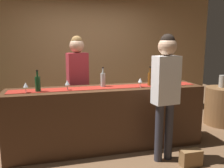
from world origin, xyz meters
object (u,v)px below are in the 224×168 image
wine_glass_near_customer (140,80)px  wine_bottle_green (38,84)px  wine_bottle_amber (150,79)px  bartender (78,75)px  vase_on_side_table (222,81)px  round_side_table (223,106)px  handbag (191,158)px  wine_bottle_clear (103,79)px  wine_glass_mid_counter (67,83)px  customer_sipping (166,84)px  wine_glass_far_end (26,85)px

wine_glass_near_customer → wine_bottle_green: bearing=177.9°
wine_bottle_amber → bartender: bartender is taller
wine_glass_near_customer → vase_on_side_table: wine_glass_near_customer is taller
wine_bottle_amber → round_side_table: wine_bottle_amber is taller
vase_on_side_table → round_side_table: bearing=-77.4°
handbag → vase_on_side_table: bearing=41.5°
wine_bottle_clear → round_side_table: 2.65m
wine_bottle_amber → wine_glass_mid_counter: size_ratio=2.10×
wine_glass_mid_counter → customer_sipping: (1.25, -0.53, 0.02)m
wine_glass_near_customer → round_side_table: size_ratio=0.19×
wine_glass_far_end → round_side_table: (3.63, 0.56, -0.69)m
wine_bottle_amber → round_side_table: size_ratio=0.41×
wine_bottle_amber → wine_glass_far_end: wine_bottle_amber is taller
wine_glass_near_customer → wine_glass_mid_counter: 1.08m
wine_bottle_green → wine_bottle_clear: bearing=8.0°
wine_bottle_amber → wine_glass_near_customer: (-0.20, -0.09, -0.01)m
wine_bottle_clear → wine_glass_near_customer: wine_bottle_clear is taller
wine_glass_mid_counter → vase_on_side_table: size_ratio=0.60×
wine_bottle_green → wine_glass_mid_counter: (0.40, -0.01, -0.01)m
wine_glass_near_customer → vase_on_side_table: size_ratio=0.60×
wine_glass_mid_counter → wine_glass_far_end: bearing=-176.7°
wine_glass_near_customer → customer_sipping: (0.17, -0.49, 0.02)m
wine_glass_far_end → customer_sipping: customer_sipping is taller
wine_glass_near_customer → vase_on_side_table: 2.09m
vase_on_side_table → wine_bottle_green: bearing=-170.7°
wine_bottle_clear → bartender: size_ratio=0.18×
wine_glass_far_end → round_side_table: size_ratio=0.19×
round_side_table → wine_bottle_green: bearing=-171.6°
round_side_table → wine_glass_far_end: bearing=-171.3°
wine_bottle_green → wine_glass_far_end: bearing=-165.2°
wine_bottle_green → wine_bottle_clear: size_ratio=1.00×
vase_on_side_table → handbag: bearing=-138.5°
customer_sipping → handbag: size_ratio=6.19×
bartender → handbag: 2.17m
wine_bottle_clear → wine_glass_far_end: size_ratio=2.10×
wine_glass_mid_counter → handbag: (1.53, -0.78, -0.95)m
wine_bottle_amber → customer_sipping: customer_sipping is taller
wine_glass_far_end → vase_on_side_table: 3.67m
bartender → handbag: bartender is taller
customer_sipping → wine_glass_near_customer: bearing=103.5°
wine_bottle_green → handbag: wine_bottle_green is taller
wine_glass_near_customer → wine_glass_mid_counter: same height
round_side_table → wine_bottle_clear: bearing=-171.4°
vase_on_side_table → wine_bottle_clear: bearing=-170.2°
wine_bottle_clear → vase_on_side_table: wine_bottle_clear is taller
round_side_table → vase_on_side_table: bearing=102.6°
wine_bottle_clear → vase_on_side_table: bearing=9.8°
wine_bottle_green → customer_sipping: bearing=-18.1°
round_side_table → wine_glass_mid_counter: bearing=-170.3°
customer_sipping → round_side_table: customer_sipping is taller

